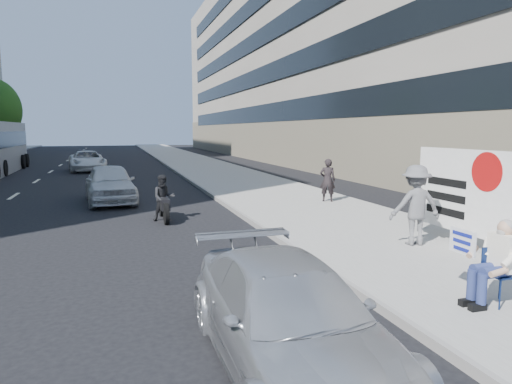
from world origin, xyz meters
name	(u,v)px	position (x,y,z in m)	size (l,w,h in m)	color
ground	(261,290)	(0.00, 0.00, 0.00)	(160.00, 160.00, 0.00)	black
near_sidewalk	(223,174)	(4.00, 20.00, 0.07)	(5.00, 120.00, 0.15)	gray
near_building	(330,51)	(17.00, 32.00, 10.00)	(14.00, 70.00, 20.00)	gray
seated_protester	(495,258)	(3.03, -2.01, 0.87)	(0.83, 1.12, 1.31)	navy
jogger	(415,205)	(4.18, 1.46, 1.07)	(1.19, 0.68, 1.84)	slate
pedestrian_woman	(328,180)	(5.13, 7.92, 0.94)	(0.58, 0.38, 1.58)	black
protest_banner	(462,191)	(5.14, 1.10, 1.40)	(0.08, 3.06, 2.20)	#4C4C4C
parked_sedan	(288,317)	(-0.50, -2.57, 0.62)	(1.74, 4.29, 1.24)	#B0B3B8
white_sedan_near	(110,183)	(-2.56, 11.11, 0.74)	(1.75, 4.34, 1.48)	silver
white_sedan_far	(87,161)	(-4.15, 25.87, 0.69)	(2.28, 4.94, 1.37)	white
motorcycle	(164,200)	(-0.96, 6.79, 0.64)	(0.70, 2.04, 1.42)	black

